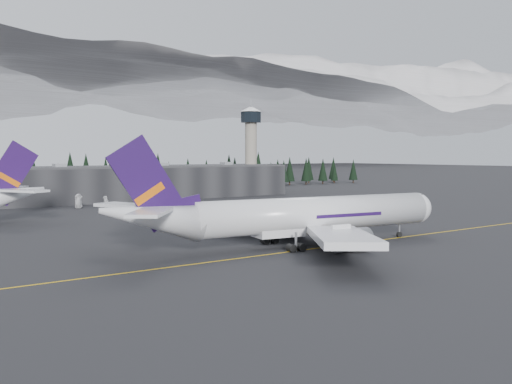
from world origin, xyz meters
TOP-DOWN VIEW (x-y plane):
  - ground at (0.00, 0.00)m, footprint 1400.00×1400.00m
  - taxiline at (0.00, -2.00)m, footprint 400.00×0.40m
  - terminal at (0.00, 125.00)m, footprint 160.00×30.00m
  - control_tower at (75.00, 128.00)m, footprint 10.00×10.00m
  - treeline at (0.00, 162.00)m, footprint 360.00×20.00m
  - jet_main at (-5.37, 2.13)m, footprint 68.68×62.99m
  - gse_vehicle_a at (-12.45, 98.35)m, footprint 3.56×5.06m
  - gse_vehicle_b at (-4.14, 96.34)m, footprint 3.93×1.90m

SIDE VIEW (x-z plane):
  - ground at x=0.00m, z-range 0.00..0.00m
  - taxiline at x=0.00m, z-range 0.00..0.02m
  - gse_vehicle_a at x=-12.45m, z-range 0.00..1.28m
  - gse_vehicle_b at x=-4.14m, z-range 0.00..1.29m
  - jet_main at x=-5.37m, z-range -4.42..15.86m
  - terminal at x=0.00m, z-range 0.00..12.60m
  - treeline at x=0.00m, z-range 0.00..15.00m
  - control_tower at x=75.00m, z-range 4.56..42.26m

